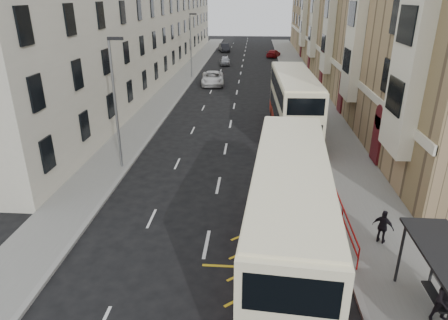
# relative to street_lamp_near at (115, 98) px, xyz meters

# --- Properties ---
(ground) EXTENTS (200.00, 200.00, 0.00)m
(ground) POSITION_rel_street_lamp_near_xyz_m (6.35, -12.00, -4.64)
(ground) COLOR black
(ground) RESTS_ON ground
(pavement_right) EXTENTS (4.00, 120.00, 0.15)m
(pavement_right) POSITION_rel_street_lamp_near_xyz_m (14.35, 18.00, -4.56)
(pavement_right) COLOR slate
(pavement_right) RESTS_ON ground
(pavement_left) EXTENTS (3.00, 120.00, 0.15)m
(pavement_left) POSITION_rel_street_lamp_near_xyz_m (-1.15, 18.00, -4.56)
(pavement_left) COLOR slate
(pavement_left) RESTS_ON ground
(kerb_right) EXTENTS (0.25, 120.00, 0.15)m
(kerb_right) POSITION_rel_street_lamp_near_xyz_m (12.35, 18.00, -4.56)
(kerb_right) COLOR gray
(kerb_right) RESTS_ON ground
(kerb_left) EXTENTS (0.25, 120.00, 0.15)m
(kerb_left) POSITION_rel_street_lamp_near_xyz_m (0.35, 18.00, -4.56)
(kerb_left) COLOR gray
(kerb_left) RESTS_ON ground
(road_markings) EXTENTS (10.00, 110.00, 0.01)m
(road_markings) POSITION_rel_street_lamp_near_xyz_m (6.35, 33.00, -4.63)
(road_markings) COLOR silver
(road_markings) RESTS_ON ground
(terrace_right) EXTENTS (10.75, 79.00, 15.25)m
(terrace_right) POSITION_rel_street_lamp_near_xyz_m (21.23, 33.38, 2.88)
(terrace_right) COLOR tan
(terrace_right) RESTS_ON ground
(terrace_left) EXTENTS (9.18, 79.00, 13.25)m
(terrace_left) POSITION_rel_street_lamp_near_xyz_m (-7.08, 33.50, 1.88)
(terrace_left) COLOR beige
(terrace_left) RESTS_ON ground
(guard_railing) EXTENTS (0.06, 6.56, 1.01)m
(guard_railing) POSITION_rel_street_lamp_near_xyz_m (12.60, -6.25, -3.78)
(guard_railing) COLOR #BB0D0C
(guard_railing) RESTS_ON pavement_right
(street_lamp_near) EXTENTS (0.93, 0.18, 8.00)m
(street_lamp_near) POSITION_rel_street_lamp_near_xyz_m (0.00, 0.00, 0.00)
(street_lamp_near) COLOR gray
(street_lamp_near) RESTS_ON pavement_left
(street_lamp_far) EXTENTS (0.93, 0.18, 8.00)m
(street_lamp_far) POSITION_rel_street_lamp_near_xyz_m (0.00, 30.00, 0.00)
(street_lamp_far) COLOR gray
(street_lamp_far) RESTS_ON pavement_left
(double_decker_front) EXTENTS (3.67, 12.14, 4.77)m
(double_decker_front) POSITION_rel_street_lamp_near_xyz_m (9.75, -9.52, -2.21)
(double_decker_front) COLOR #FEF4C6
(double_decker_front) RESTS_ON ground
(double_decker_rear) EXTENTS (3.14, 12.19, 4.83)m
(double_decker_rear) POSITION_rel_street_lamp_near_xyz_m (11.35, 7.51, -2.17)
(double_decker_rear) COLOR #FEF4C6
(double_decker_rear) RESTS_ON ground
(pedestrian_mid) EXTENTS (0.89, 0.71, 1.77)m
(pedestrian_mid) POSITION_rel_street_lamp_near_xyz_m (14.84, -12.09, -3.60)
(pedestrian_mid) COLOR black
(pedestrian_mid) RESTS_ON pavement_right
(pedestrian_far) EXTENTS (0.98, 0.84, 1.58)m
(pedestrian_far) POSITION_rel_street_lamp_near_xyz_m (14.11, -7.46, -3.70)
(pedestrian_far) COLOR black
(pedestrian_far) RESTS_ON pavement_right
(white_van) EXTENTS (3.15, 5.94, 1.59)m
(white_van) POSITION_rel_street_lamp_near_xyz_m (3.18, 25.91, -3.84)
(white_van) COLOR white
(white_van) RESTS_ON ground
(car_silver) EXTENTS (1.85, 3.98, 1.32)m
(car_silver) POSITION_rel_street_lamp_near_xyz_m (3.61, 40.98, -3.98)
(car_silver) COLOR #A0A2A7
(car_silver) RESTS_ON ground
(car_dark) EXTENTS (2.58, 4.87, 1.52)m
(car_dark) POSITION_rel_street_lamp_near_xyz_m (2.35, 56.60, -3.87)
(car_dark) COLOR black
(car_dark) RESTS_ON ground
(car_red) EXTENTS (2.96, 4.72, 1.27)m
(car_red) POSITION_rel_street_lamp_near_xyz_m (11.55, 49.93, -4.00)
(car_red) COLOR maroon
(car_red) RESTS_ON ground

